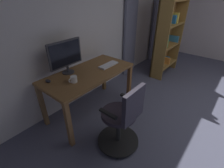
% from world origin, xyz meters
% --- Properties ---
extents(back_room_partition, '(5.79, 0.10, 2.83)m').
position_xyz_m(back_room_partition, '(0.00, -2.71, 1.41)').
color(back_room_partition, silver).
rests_on(back_room_partition, ground).
extents(curtain_left_panel, '(0.39, 0.06, 2.64)m').
position_xyz_m(curtain_left_panel, '(-1.75, -2.60, 1.32)').
color(curtain_left_panel, slate).
rests_on(curtain_left_panel, ground).
extents(curtain_right_panel, '(0.43, 0.06, 2.64)m').
position_xyz_m(curtain_right_panel, '(-0.47, -2.60, 1.32)').
color(curtain_right_panel, slate).
rests_on(curtain_right_panel, ground).
extents(desk, '(1.43, 0.70, 0.75)m').
position_xyz_m(desk, '(1.21, -2.21, 0.65)').
color(desk, brown).
rests_on(desk, ground).
extents(office_chair, '(0.56, 0.56, 0.94)m').
position_xyz_m(office_chair, '(1.46, -1.39, 0.44)').
color(office_chair, black).
rests_on(office_chair, ground).
extents(computer_monitor, '(0.54, 0.18, 0.48)m').
position_xyz_m(computer_monitor, '(1.42, -2.45, 1.03)').
color(computer_monitor, '#333338').
rests_on(computer_monitor, desk).
extents(computer_keyboard, '(0.36, 0.13, 0.02)m').
position_xyz_m(computer_keyboard, '(0.84, -2.14, 0.76)').
color(computer_keyboard, silver).
rests_on(computer_keyboard, desk).
extents(computer_mouse, '(0.06, 0.10, 0.04)m').
position_xyz_m(computer_mouse, '(1.77, -2.41, 0.77)').
color(computer_mouse, '#232328').
rests_on(computer_mouse, desk).
extents(mug_tea, '(0.13, 0.09, 0.09)m').
position_xyz_m(mug_tea, '(1.55, -2.14, 0.79)').
color(mug_tea, white).
rests_on(mug_tea, desk).
extents(bookshelf, '(0.90, 0.30, 1.89)m').
position_xyz_m(bookshelf, '(-1.01, -1.95, 0.95)').
color(bookshelf, olive).
rests_on(bookshelf, ground).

